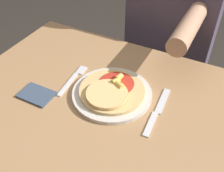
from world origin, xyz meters
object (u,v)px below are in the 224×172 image
at_px(knife, 157,112).
at_px(person_diner, 171,33).
at_px(plate, 112,93).
at_px(pizza, 111,90).
at_px(fork, 74,78).
at_px(dining_table, 109,132).

bearing_deg(knife, person_diner, 102.64).
bearing_deg(plate, pizza, -86.51).
height_order(pizza, fork, pizza).
height_order(plate, pizza, pizza).
bearing_deg(fork, dining_table, -19.41).
bearing_deg(pizza, fork, 174.10).
distance_m(pizza, knife, 0.16).
distance_m(plate, pizza, 0.02).
bearing_deg(pizza, knife, -0.34).
bearing_deg(fork, plate, -4.24).
bearing_deg(person_diner, fork, -109.92).
distance_m(fork, knife, 0.32).
height_order(pizza, knife, pizza).
relative_size(dining_table, knife, 4.67).
distance_m(knife, person_diner, 0.57).
distance_m(pizza, fork, 0.16).
bearing_deg(plate, knife, -2.02).
bearing_deg(person_diner, knife, -77.36).
relative_size(plate, fork, 1.50).
height_order(plate, fork, plate).
xyz_separation_m(dining_table, knife, (0.15, 0.04, 0.14)).
xyz_separation_m(plate, knife, (0.16, -0.01, -0.00)).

